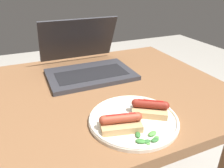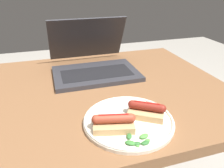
{
  "view_description": "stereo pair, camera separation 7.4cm",
  "coord_description": "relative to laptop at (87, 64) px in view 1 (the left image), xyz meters",
  "views": [
    {
      "loc": [
        -0.2,
        -0.71,
        1.11
      ],
      "look_at": [
        0.07,
        -0.1,
        0.78
      ],
      "focal_mm": 35.0,
      "sensor_mm": 36.0,
      "label": 1
    },
    {
      "loc": [
        -0.13,
        -0.74,
        1.11
      ],
      "look_at": [
        0.07,
        -0.1,
        0.78
      ],
      "focal_mm": 35.0,
      "sensor_mm": 36.0,
      "label": 2
    }
  ],
  "objects": [
    {
      "name": "desk",
      "position": [
        -0.06,
        -0.17,
        -0.13
      ],
      "size": [
        1.1,
        0.8,
        0.72
      ],
      "color": "brown",
      "rests_on": "ground_plane"
    },
    {
      "name": "salad_pile",
      "position": [
        0.0,
        -0.51,
        -0.03
      ],
      "size": [
        0.07,
        0.06,
        0.01
      ],
      "color": "#2D662D",
      "rests_on": "plate"
    },
    {
      "name": "plate",
      "position": [
        0.01,
        -0.41,
        -0.03
      ],
      "size": [
        0.27,
        0.27,
        0.02
      ],
      "color": "silver",
      "rests_on": "desk"
    },
    {
      "name": "laptop",
      "position": [
        0.0,
        0.0,
        0.0
      ],
      "size": [
        0.36,
        0.35,
        0.23
      ],
      "color": "#2D2D33",
      "rests_on": "desk"
    },
    {
      "name": "sausage_toast_left",
      "position": [
        -0.04,
        -0.44,
        -0.01
      ],
      "size": [
        0.12,
        0.09,
        0.05
      ],
      "rotation": [
        0.0,
        0.0,
        6.05
      ],
      "color": "tan",
      "rests_on": "plate"
    },
    {
      "name": "sausage_toast_middle",
      "position": [
        0.07,
        -0.41,
        -0.01
      ],
      "size": [
        0.12,
        0.11,
        0.05
      ],
      "rotation": [
        0.0,
        0.0,
        5.71
      ],
      "color": "tan",
      "rests_on": "plate"
    }
  ]
}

